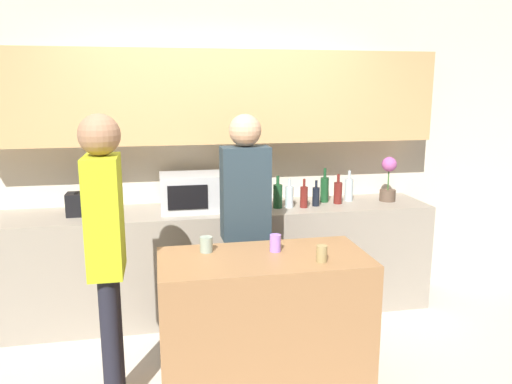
# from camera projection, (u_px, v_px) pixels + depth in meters

# --- Properties ---
(back_wall) EXTENTS (6.40, 0.40, 2.70)m
(back_wall) POSITION_uv_depth(u_px,v_px,m) (214.00, 131.00, 4.28)
(back_wall) COLOR beige
(back_wall) RESTS_ON ground_plane
(back_counter) EXTENTS (3.60, 0.62, 0.91)m
(back_counter) POSITION_uv_depth(u_px,v_px,m) (220.00, 261.00, 4.25)
(back_counter) COLOR gray
(back_counter) RESTS_ON ground_plane
(kitchen_island) EXTENTS (1.28, 0.63, 0.89)m
(kitchen_island) POSITION_uv_depth(u_px,v_px,m) (264.00, 324.00, 3.13)
(kitchen_island) COLOR #996B42
(kitchen_island) RESTS_ON ground_plane
(microwave) EXTENTS (0.52, 0.39, 0.30)m
(microwave) POSITION_uv_depth(u_px,v_px,m) (192.00, 192.00, 4.08)
(microwave) COLOR #B7BABC
(microwave) RESTS_ON back_counter
(toaster) EXTENTS (0.26, 0.16, 0.18)m
(toaster) POSITION_uv_depth(u_px,v_px,m) (84.00, 204.00, 3.93)
(toaster) COLOR black
(toaster) RESTS_ON back_counter
(potted_plant) EXTENTS (0.14, 0.14, 0.39)m
(potted_plant) POSITION_uv_depth(u_px,v_px,m) (388.00, 179.00, 4.40)
(potted_plant) COLOR brown
(potted_plant) RESTS_ON back_counter
(bottle_0) EXTENTS (0.08, 0.08, 0.27)m
(bottle_0) POSITION_uv_depth(u_px,v_px,m) (278.00, 196.00, 4.16)
(bottle_0) COLOR #194723
(bottle_0) RESTS_ON back_counter
(bottle_1) EXTENTS (0.07, 0.07, 0.25)m
(bottle_1) POSITION_uv_depth(u_px,v_px,m) (289.00, 196.00, 4.18)
(bottle_1) COLOR silver
(bottle_1) RESTS_ON back_counter
(bottle_2) EXTENTS (0.06, 0.06, 0.24)m
(bottle_2) POSITION_uv_depth(u_px,v_px,m) (304.00, 197.00, 4.18)
(bottle_2) COLOR maroon
(bottle_2) RESTS_ON back_counter
(bottle_3) EXTENTS (0.06, 0.06, 0.22)m
(bottle_3) POSITION_uv_depth(u_px,v_px,m) (316.00, 196.00, 4.24)
(bottle_3) COLOR black
(bottle_3) RESTS_ON back_counter
(bottle_4) EXTENTS (0.07, 0.07, 0.30)m
(bottle_4) POSITION_uv_depth(u_px,v_px,m) (324.00, 189.00, 4.38)
(bottle_4) COLOR #194723
(bottle_4) RESTS_ON back_counter
(bottle_5) EXTENTS (0.07, 0.07, 0.26)m
(bottle_5) POSITION_uv_depth(u_px,v_px,m) (338.00, 192.00, 4.32)
(bottle_5) COLOR maroon
(bottle_5) RESTS_ON back_counter
(bottle_6) EXTENTS (0.07, 0.07, 0.27)m
(bottle_6) POSITION_uv_depth(u_px,v_px,m) (349.00, 189.00, 4.42)
(bottle_6) COLOR silver
(bottle_6) RESTS_ON back_counter
(cup_0) EXTENTS (0.08, 0.08, 0.10)m
(cup_0) POSITION_uv_depth(u_px,v_px,m) (206.00, 244.00, 3.12)
(cup_0) COLOR #91A595
(cup_0) RESTS_ON kitchen_island
(cup_1) EXTENTS (0.07, 0.07, 0.11)m
(cup_1) POSITION_uv_depth(u_px,v_px,m) (275.00, 243.00, 3.13)
(cup_1) COLOR #A675E2
(cup_1) RESTS_ON kitchen_island
(cup_2) EXTENTS (0.06, 0.06, 0.10)m
(cup_2) POSITION_uv_depth(u_px,v_px,m) (322.00, 254.00, 2.94)
(cup_2) COLOR #9E8956
(cup_2) RESTS_ON kitchen_island
(person_left) EXTENTS (0.23, 0.34, 1.77)m
(person_left) POSITION_uv_depth(u_px,v_px,m) (106.00, 238.00, 2.84)
(person_left) COLOR black
(person_left) RESTS_ON ground_plane
(person_center) EXTENTS (0.34, 0.23, 1.73)m
(person_center) POSITION_uv_depth(u_px,v_px,m) (245.00, 212.00, 3.56)
(person_center) COLOR black
(person_center) RESTS_ON ground_plane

